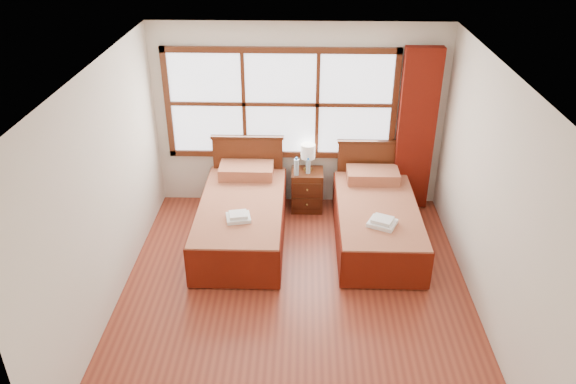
{
  "coord_description": "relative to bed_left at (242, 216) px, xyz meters",
  "views": [
    {
      "loc": [
        0.06,
        -5.05,
        4.1
      ],
      "look_at": [
        -0.11,
        0.7,
        0.96
      ],
      "focal_mm": 35.0,
      "sensor_mm": 36.0,
      "label": 1
    }
  ],
  "objects": [
    {
      "name": "bottle_near",
      "position": [
        0.69,
        0.69,
        0.39
      ],
      "size": [
        0.07,
        0.07,
        0.26
      ],
      "color": "silver",
      "rests_on": "nightstand"
    },
    {
      "name": "towels_left",
      "position": [
        0.01,
        -0.47,
        0.28
      ],
      "size": [
        0.33,
        0.3,
        0.08
      ],
      "rotation": [
        0.0,
        0.0,
        0.21
      ],
      "color": "white",
      "rests_on": "bed_left"
    },
    {
      "name": "bottle_far",
      "position": [
        0.85,
        0.75,
        0.38
      ],
      "size": [
        0.06,
        0.06,
        0.24
      ],
      "color": "silver",
      "rests_on": "nightstand"
    },
    {
      "name": "window",
      "position": [
        0.47,
        1.02,
        1.18
      ],
      "size": [
        3.16,
        0.06,
        1.56
      ],
      "color": "white",
      "rests_on": "wall_back"
    },
    {
      "name": "nightstand",
      "position": [
        0.84,
        0.8,
        -0.03
      ],
      "size": [
        0.44,
        0.44,
        0.59
      ],
      "color": "#522512",
      "rests_on": "floor"
    },
    {
      "name": "towels_right",
      "position": [
        1.74,
        -0.51,
        0.26
      ],
      "size": [
        0.4,
        0.38,
        0.09
      ],
      "rotation": [
        0.0,
        0.0,
        -0.43
      ],
      "color": "white",
      "rests_on": "bed_right"
    },
    {
      "name": "ceiling",
      "position": [
        0.72,
        -1.2,
        2.28
      ],
      "size": [
        4.5,
        4.5,
        0.0
      ],
      "primitive_type": "plane",
      "rotation": [
        3.14,
        0.0,
        0.0
      ],
      "color": "white",
      "rests_on": "wall_back"
    },
    {
      "name": "bed_right",
      "position": [
        1.74,
        0.0,
        -0.01
      ],
      "size": [
        1.04,
        2.06,
        1.01
      ],
      "color": "#411D0D",
      "rests_on": "floor"
    },
    {
      "name": "wall_back",
      "position": [
        0.72,
        1.05,
        0.98
      ],
      "size": [
        4.0,
        0.0,
        4.0
      ],
      "primitive_type": "plane",
      "rotation": [
        1.57,
        0.0,
        0.0
      ],
      "color": "silver",
      "rests_on": "floor"
    },
    {
      "name": "wall_left",
      "position": [
        -1.28,
        -1.2,
        0.98
      ],
      "size": [
        0.0,
        4.5,
        4.5
      ],
      "primitive_type": "plane",
      "rotation": [
        1.57,
        0.0,
        1.57
      ],
      "color": "silver",
      "rests_on": "floor"
    },
    {
      "name": "bed_left",
      "position": [
        0.0,
        0.0,
        0.0
      ],
      "size": [
        1.08,
        2.1,
        1.05
      ],
      "color": "#411D0D",
      "rests_on": "floor"
    },
    {
      "name": "lamp",
      "position": [
        0.85,
        0.85,
        0.54
      ],
      "size": [
        0.2,
        0.2,
        0.39
      ],
      "color": "gold",
      "rests_on": "nightstand"
    },
    {
      "name": "wall_right",
      "position": [
        2.72,
        -1.2,
        0.98
      ],
      "size": [
        0.0,
        4.5,
        4.5
      ],
      "primitive_type": "plane",
      "rotation": [
        1.57,
        0.0,
        -1.57
      ],
      "color": "silver",
      "rests_on": "floor"
    },
    {
      "name": "floor",
      "position": [
        0.72,
        -1.2,
        -0.32
      ],
      "size": [
        4.5,
        4.5,
        0.0
      ],
      "primitive_type": "plane",
      "color": "brown",
      "rests_on": "ground"
    },
    {
      "name": "curtain",
      "position": [
        2.32,
        0.91,
        0.85
      ],
      "size": [
        0.5,
        0.16,
        2.3
      ],
      "primitive_type": "cube",
      "color": "maroon",
      "rests_on": "wall_back"
    }
  ]
}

